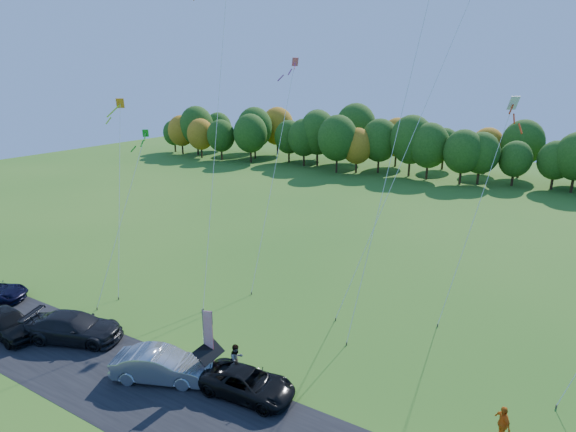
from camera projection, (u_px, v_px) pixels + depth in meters
The scene contains 18 objects.
ground at pixel (234, 363), 24.95m from camera, with size 160.00×160.00×0.00m, color #276019.
asphalt_strip at pixel (184, 407), 21.63m from camera, with size 90.00×6.00×0.01m, color black.
tree_line at pixel (444, 180), 70.52m from camera, with size 116.00×12.00×10.00m, color #1E4711, non-canonical shape.
black_suv at pixel (248, 383), 22.29m from camera, with size 2.22×4.83×1.34m, color black.
silver_sedan at pixel (161, 365), 23.45m from camera, with size 1.75×5.03×1.66m, color #9FA0A3.
dark_truck_a at pixel (74, 327), 27.02m from camera, with size 2.34×5.75×1.67m, color black.
dark_truck_b at pixel (7, 322), 27.54m from camera, with size 1.98×4.91×1.67m, color black.
person_tailgate_a at pixel (208, 369), 23.18m from camera, with size 0.57×0.38×1.57m, color white.
person_tailgate_b at pixel (237, 360), 23.81m from camera, with size 0.86×0.67×1.77m, color gray.
person_east at pixel (502, 423), 19.44m from camera, with size 1.00×0.42×1.70m, color orange.
feather_flag at pixel (207, 336), 23.19m from camera, with size 0.49×0.26×3.96m.
kite_delta_blue at pixel (217, 115), 31.85m from camera, with size 5.49×10.81×26.28m.
kite_parafoil_orange at pixel (417, 127), 29.59m from camera, with size 7.25×12.76×24.68m.
kite_delta_red at pixel (399, 126), 26.29m from camera, with size 3.15×9.68×25.18m.
kite_diamond_yellow at pixel (119, 197), 33.29m from camera, with size 4.50×5.85×14.13m.
kite_diamond_green at pixel (123, 213), 31.64m from camera, with size 0.93×6.49×11.95m.
kite_diamond_white at pixel (476, 214), 28.27m from camera, with size 2.93×6.00×14.56m.
kite_diamond_pink at pixel (274, 171), 34.29m from camera, with size 1.68×9.01×17.12m.
Camera 1 is at (13.33, -17.11, 15.11)m, focal length 28.00 mm.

